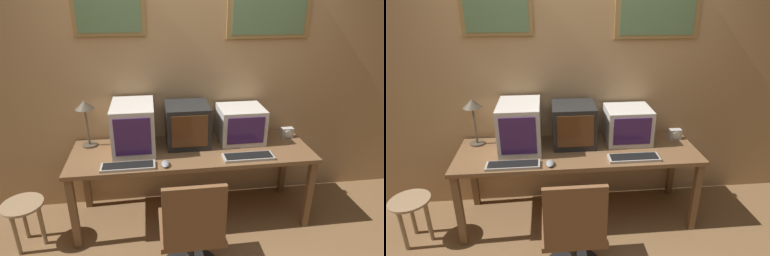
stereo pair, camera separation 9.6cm
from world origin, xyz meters
The scene contains 12 objects.
wall_back centered at (0.00, 1.21, 1.31)m, with size 8.00×0.08×2.60m.
desk centered at (0.00, 0.83, 0.64)m, with size 2.10×0.66×0.70m.
monitor_left centered at (-0.50, 0.92, 0.91)m, with size 0.36×0.47×0.42m.
monitor_center centered at (-0.02, 0.97, 0.89)m, with size 0.38×0.37×0.37m.
monitor_right centered at (0.47, 0.98, 0.87)m, with size 0.40×0.36×0.32m.
keyboard_main centered at (-0.54, 0.59, 0.72)m, with size 0.43×0.13×0.03m.
keyboard_side centered at (0.45, 0.62, 0.72)m, with size 0.43×0.14×0.03m.
mouse_near_keyboard centered at (-0.25, 0.58, 0.72)m, with size 0.06×0.11×0.03m.
desk_clock centered at (0.94, 0.98, 0.75)m, with size 0.11×0.07×0.10m.
desk_lamp centered at (-0.91, 1.04, 1.04)m, with size 0.16×0.16×0.43m.
office_chair centered at (-0.10, 0.10, 0.38)m, with size 0.47×0.47×0.89m.
side_stool centered at (-1.41, 0.62, 0.32)m, with size 0.33×0.33×0.42m.
Camera 1 is at (-0.34, -1.68, 1.98)m, focal length 30.00 mm.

